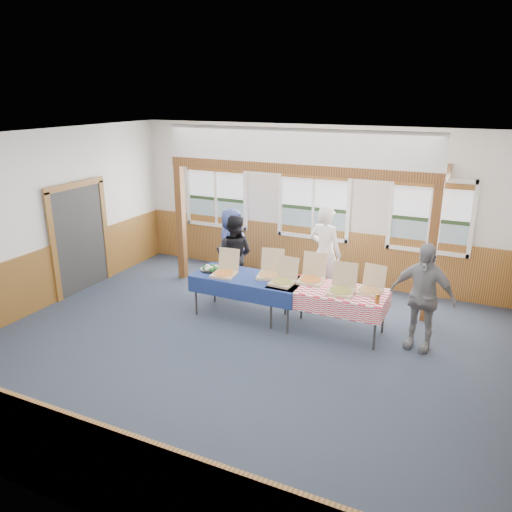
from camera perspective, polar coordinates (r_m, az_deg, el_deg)
The scene contains 29 objects.
floor at distance 7.93m, azimuth -2.06°, elevation -10.45°, with size 8.00×8.00×0.00m, color #262C3E.
ceiling at distance 6.98m, azimuth -2.37°, elevation 13.24°, with size 8.00×8.00×0.00m, color white.
wall_back at distance 10.43m, azimuth 6.68°, elevation 5.91°, with size 8.00×8.00×0.00m, color silver.
wall_front at distance 4.72m, azimuth -22.42°, elevation -11.14°, with size 8.00×8.00×0.00m, color silver.
wall_left at distance 9.74m, azimuth -23.65°, elevation 3.61°, with size 8.00×8.00×0.00m, color silver.
wainscot_back at distance 10.68m, azimuth 6.43°, elevation 0.37°, with size 7.98×0.05×1.10m, color brown.
wainscot_front at distance 5.31m, azimuth -20.76°, elevation -20.99°, with size 7.98×0.05×1.10m, color brown.
wainscot_left at distance 10.02m, azimuth -22.80°, elevation -2.22°, with size 0.05×6.98×1.10m, color brown.
cased_opening at distance 10.44m, azimuth -19.50°, elevation 1.87°, with size 0.06×1.30×2.10m, color #2D2D2D.
window_left at distance 11.30m, azimuth -4.58°, elevation 7.34°, with size 1.56×0.10×1.46m.
window_mid at distance 10.37m, azimuth 6.62°, elevation 6.29°, with size 1.56×0.10×1.46m.
window_right at distance 9.91m, azimuth 19.35°, elevation 4.81°, with size 1.56×0.10×1.46m.
post_left at distance 10.54m, azimuth -8.56°, elevation 3.73°, with size 0.15×0.15×2.40m, color #542D12.
post_right at distance 8.89m, azimuth 19.44°, elevation 0.13°, with size 0.15×0.15×2.40m, color #542D12.
cross_beam at distance 9.16m, azimuth 4.43°, elevation 9.92°, with size 5.15×0.18×0.18m, color #542D12.
table_left at distance 8.69m, azimuth -0.88°, elevation -2.69°, with size 2.11×1.53×0.76m.
table_right at distance 8.25m, azimuth 8.21°, elevation -4.06°, with size 2.02×1.13×0.76m.
pizza_box_a at distance 8.73m, azimuth -3.58°, elevation -1.77°, with size 0.43×0.51×0.42m.
pizza_box_b at distance 8.65m, azimuth 1.62°, elevation -1.93°, with size 0.49×0.56×0.44m.
pizza_box_c at distance 8.35m, azimuth 3.14°, elevation -2.74°, with size 0.40×0.48×0.41m.
pizza_box_d at distance 8.48m, azimuth 6.35°, elevation -2.47°, with size 0.45×0.53×0.45m.
pizza_box_e at distance 8.07m, azimuth 9.76°, elevation -3.71°, with size 0.43×0.52×0.44m.
pizza_box_f at distance 8.19m, azimuth 12.92°, elevation -3.63°, with size 0.42×0.49×0.40m.
veggie_tray at distance 8.99m, azimuth -5.19°, elevation -1.44°, with size 0.38×0.38×0.09m.
drink_glass at distance 7.79m, azimuth 13.69°, elevation -4.74°, with size 0.07×0.07×0.15m, color #985619.
woman_white at distance 9.48m, azimuth 7.88°, elevation 0.32°, with size 0.67×0.44×1.83m, color white.
woman_black at distance 9.73m, azimuth -2.53°, elevation 0.16°, with size 0.77×0.60×1.58m, color black.
man_blue at distance 10.34m, azimuth -2.83°, elevation 1.24°, with size 0.77×0.50×1.57m, color #364587.
person_grey at distance 8.00m, azimuth 18.44°, elevation -4.42°, with size 1.00×0.42×1.70m, color gray.
Camera 1 is at (3.21, -6.17, 3.81)m, focal length 35.00 mm.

